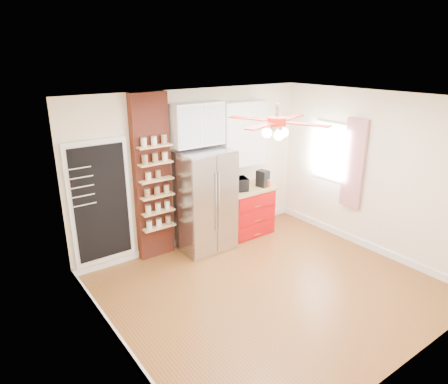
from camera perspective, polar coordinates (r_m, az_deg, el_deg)
floor at (r=6.03m, az=6.53°, el=-13.43°), size 4.50×4.50×0.00m
ceiling at (r=5.12m, az=7.70°, el=12.96°), size 4.50×4.50×0.00m
wall_back at (r=6.94m, az=-4.22°, el=3.36°), size 4.50×0.02×2.70m
wall_front at (r=4.33m, az=25.55°, el=-8.78°), size 4.50×0.02×2.70m
wall_left at (r=4.33m, az=-15.56°, el=-7.49°), size 0.02×4.00×2.70m
wall_right at (r=7.09m, az=20.54°, el=2.51°), size 0.02×4.00×2.70m
chalkboard at (r=6.30m, az=-17.18°, el=-1.54°), size 0.95×0.05×1.95m
brick_pillar at (r=6.48m, az=-10.22°, el=1.95°), size 0.60×0.16×2.70m
fridge at (r=6.77m, az=-2.81°, el=-1.27°), size 0.90×0.70×1.75m
upper_glass_cabinet at (r=6.59m, az=-3.94°, el=9.65°), size 0.90×0.35×0.70m
red_cabinet at (r=7.49m, az=3.24°, el=-2.66°), size 0.94×0.64×0.90m
upper_shelf_unit at (r=7.22m, az=2.59°, el=8.29°), size 0.90×0.30×1.15m
window at (r=7.54m, az=15.00°, el=5.60°), size 0.04×0.75×1.05m
curtain at (r=7.20m, az=18.04°, el=3.86°), size 0.06×0.40×1.55m
ceiling_fan at (r=5.15m, az=7.56°, el=9.91°), size 1.40×1.40×0.44m
toaster_oven at (r=7.14m, az=1.60°, el=1.08°), size 0.50×0.41×0.24m
coffee_maker at (r=7.40m, az=5.56°, el=1.92°), size 0.20×0.23×0.31m
canister_left at (r=7.42m, az=6.23°, el=1.23°), size 0.12×0.12×0.13m
canister_right at (r=7.57m, az=5.31°, el=1.66°), size 0.12×0.12×0.13m
pantry_jar_oats at (r=6.30m, az=-10.78°, el=2.19°), size 0.11×0.11×0.12m
pantry_jar_beans at (r=6.37m, az=-9.41°, el=2.47°), size 0.09×0.09×0.12m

